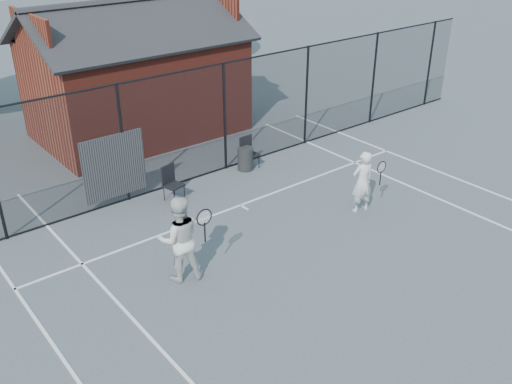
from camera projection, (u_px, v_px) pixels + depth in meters
ground at (327, 259)px, 11.96m from camera, size 80.00×80.00×0.00m
court_lines at (375, 288)px, 11.03m from camera, size 11.02×18.00×0.01m
fence at (183, 130)px, 14.61m from camera, size 22.04×3.00×3.00m
clubhouse at (137, 84)px, 17.77m from camera, size 6.50×4.36×4.19m
player_front at (363, 182)px, 13.45m from camera, size 0.73×0.57×1.55m
player_back at (180, 239)px, 10.97m from camera, size 1.06×0.95×1.78m
chair_left at (174, 184)px, 14.09m from camera, size 0.52×0.53×0.89m
chair_right at (250, 153)px, 15.81m from camera, size 0.45×0.47×0.89m
waste_bin at (245, 159)px, 15.78m from camera, size 0.53×0.53×0.65m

